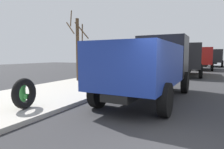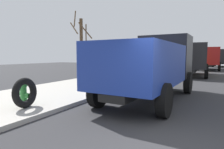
{
  "view_description": "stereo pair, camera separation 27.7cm",
  "coord_description": "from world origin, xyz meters",
  "px_view_note": "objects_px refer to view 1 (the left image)",
  "views": [
    {
      "loc": [
        -4.11,
        -0.5,
        1.94
      ],
      "look_at": [
        2.53,
        2.74,
        1.23
      ],
      "focal_mm": 31.41,
      "sensor_mm": 36.0,
      "label": 1
    },
    {
      "loc": [
        -3.98,
        -0.75,
        1.94
      ],
      "look_at": [
        2.53,
        2.74,
        1.23
      ],
      "focal_mm": 31.41,
      "sensor_mm": 36.0,
      "label": 2
    }
  ],
  "objects_px": {
    "dump_truck_yellow": "(187,59)",
    "dump_truck_green": "(215,57)",
    "dump_truck_blue": "(150,63)",
    "dump_truck_gray": "(202,58)",
    "bare_tree": "(77,47)",
    "loose_tire": "(24,93)",
    "fire_hydrant": "(22,93)"
  },
  "relations": [
    {
      "from": "fire_hydrant",
      "to": "dump_truck_green",
      "type": "bearing_deg",
      "value": -11.43
    },
    {
      "from": "dump_truck_yellow",
      "to": "dump_truck_green",
      "type": "relative_size",
      "value": 1.0
    },
    {
      "from": "dump_truck_blue",
      "to": "dump_truck_gray",
      "type": "distance_m",
      "value": 21.36
    },
    {
      "from": "dump_truck_blue",
      "to": "bare_tree",
      "type": "distance_m",
      "value": 6.82
    },
    {
      "from": "dump_truck_green",
      "to": "dump_truck_yellow",
      "type": "bearing_deg",
      "value": 171.39
    },
    {
      "from": "fire_hydrant",
      "to": "bare_tree",
      "type": "xyz_separation_m",
      "value": [
        6.77,
        2.46,
        1.99
      ]
    },
    {
      "from": "bare_tree",
      "to": "dump_truck_yellow",
      "type": "bearing_deg",
      "value": -36.6
    },
    {
      "from": "dump_truck_yellow",
      "to": "dump_truck_green",
      "type": "xyz_separation_m",
      "value": [
        19.08,
        -2.89,
        0.0
      ]
    },
    {
      "from": "loose_tire",
      "to": "dump_truck_blue",
      "type": "relative_size",
      "value": 0.15
    },
    {
      "from": "fire_hydrant",
      "to": "dump_truck_yellow",
      "type": "bearing_deg",
      "value": -14.79
    },
    {
      "from": "fire_hydrant",
      "to": "loose_tire",
      "type": "bearing_deg",
      "value": -122.88
    },
    {
      "from": "loose_tire",
      "to": "dump_truck_green",
      "type": "xyz_separation_m",
      "value": [
        35.03,
        -6.56,
        0.94
      ]
    },
    {
      "from": "dump_truck_blue",
      "to": "dump_truck_yellow",
      "type": "height_order",
      "value": "same"
    },
    {
      "from": "dump_truck_gray",
      "to": "bare_tree",
      "type": "relative_size",
      "value": 1.39
    },
    {
      "from": "fire_hydrant",
      "to": "dump_truck_gray",
      "type": "relative_size",
      "value": 0.12
    },
    {
      "from": "dump_truck_blue",
      "to": "dump_truck_green",
      "type": "distance_m",
      "value": 31.02
    },
    {
      "from": "fire_hydrant",
      "to": "dump_truck_yellow",
      "type": "distance_m",
      "value": 16.21
    },
    {
      "from": "dump_truck_blue",
      "to": "dump_truck_green",
      "type": "relative_size",
      "value": 0.99
    },
    {
      "from": "fire_hydrant",
      "to": "dump_truck_gray",
      "type": "bearing_deg",
      "value": -11.8
    },
    {
      "from": "dump_truck_yellow",
      "to": "dump_truck_blue",
      "type": "bearing_deg",
      "value": 177.64
    },
    {
      "from": "dump_truck_green",
      "to": "bare_tree",
      "type": "height_order",
      "value": "bare_tree"
    },
    {
      "from": "dump_truck_blue",
      "to": "dump_truck_yellow",
      "type": "distance_m",
      "value": 11.77
    },
    {
      "from": "loose_tire",
      "to": "dump_truck_gray",
      "type": "xyz_separation_m",
      "value": [
        25.49,
        -4.8,
        0.94
      ]
    },
    {
      "from": "loose_tire",
      "to": "bare_tree",
      "type": "distance_m",
      "value": 7.88
    },
    {
      "from": "dump_truck_gray",
      "to": "dump_truck_green",
      "type": "xyz_separation_m",
      "value": [
        9.54,
        -1.76,
        0.0
      ]
    },
    {
      "from": "dump_truck_blue",
      "to": "dump_truck_yellow",
      "type": "xyz_separation_m",
      "value": [
        11.76,
        -0.48,
        0.0
      ]
    },
    {
      "from": "dump_truck_blue",
      "to": "dump_truck_yellow",
      "type": "relative_size",
      "value": 1.0
    },
    {
      "from": "bare_tree",
      "to": "fire_hydrant",
      "type": "bearing_deg",
      "value": -160.04
    },
    {
      "from": "fire_hydrant",
      "to": "dump_truck_gray",
      "type": "xyz_separation_m",
      "value": [
        25.19,
        -5.26,
        1.02
      ]
    },
    {
      "from": "dump_truck_green",
      "to": "bare_tree",
      "type": "distance_m",
      "value": 29.54
    },
    {
      "from": "dump_truck_gray",
      "to": "bare_tree",
      "type": "distance_m",
      "value": 19.99
    },
    {
      "from": "dump_truck_blue",
      "to": "dump_truck_gray",
      "type": "bearing_deg",
      "value": -4.34
    }
  ]
}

